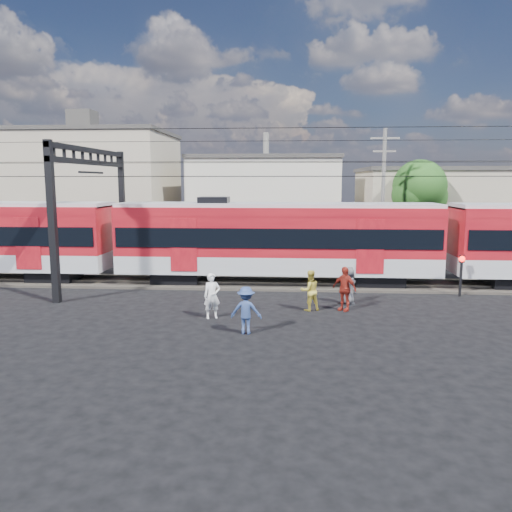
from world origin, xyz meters
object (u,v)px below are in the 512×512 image
at_px(pedestrian_a, 212,296).
at_px(crossing_signal, 461,268).
at_px(pedestrian_c, 246,310).
at_px(commuter_train, 281,238).

bearing_deg(pedestrian_a, crossing_signal, 2.73).
xyz_separation_m(pedestrian_a, pedestrian_c, (1.49, -1.88, -0.05)).
bearing_deg(crossing_signal, pedestrian_c, -145.93).
relative_size(commuter_train, pedestrian_a, 28.44).
xyz_separation_m(pedestrian_c, crossing_signal, (9.35, 6.32, 0.50)).
bearing_deg(crossing_signal, commuter_train, 165.80).
distance_m(commuter_train, pedestrian_c, 8.63).
distance_m(pedestrian_a, pedestrian_c, 2.40).
xyz_separation_m(commuter_train, pedestrian_c, (-1.03, -8.42, -1.57)).
bearing_deg(pedestrian_a, commuter_train, 49.39).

